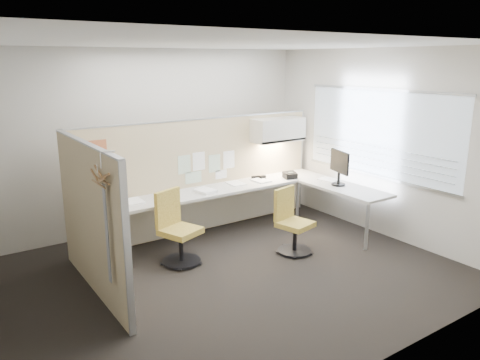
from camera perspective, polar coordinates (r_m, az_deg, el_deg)
floor at (r=6.02m, az=-1.52°, el=-11.45°), size 5.50×4.50×0.01m
ceiling at (r=5.42m, az=-1.72°, el=16.35°), size 5.50×4.50×0.01m
wall_back at (r=7.51m, az=-11.02°, el=4.80°), size 5.50×0.02×2.80m
wall_front at (r=3.93m, az=16.58°, el=-4.35°), size 5.50×0.02×2.80m
wall_right at (r=7.39m, az=16.65°, el=4.30°), size 0.02×4.50×2.80m
window_pane at (r=7.34m, az=16.61°, el=5.43°), size 0.01×2.80×1.30m
partition_back at (r=7.28m, az=-4.79°, el=0.50°), size 4.10×0.06×1.75m
partition_left at (r=5.54m, az=-17.68°, el=-4.69°), size 0.06×2.20×1.75m
desk at (r=7.16m, az=-0.21°, el=-1.95°), size 4.00×2.07×0.73m
overhead_bin at (r=7.74m, az=4.64°, el=6.13°), size 0.90×0.36×0.38m
task_light_strip at (r=7.77m, az=4.61°, el=4.60°), size 0.60×0.06×0.02m
pinned_papers at (r=7.26m, az=-4.14°, el=1.75°), size 1.01×0.00×0.47m
poster at (r=6.51m, az=-17.06°, el=3.15°), size 0.28×0.00×0.35m
chair_left at (r=6.24m, az=-7.75°, el=-6.08°), size 0.58×0.59×0.96m
chair_right at (r=6.57m, az=6.28°, el=-5.27°), size 0.50×0.52×0.90m
monitor at (r=7.36m, az=12.01°, el=1.73°), size 0.21×0.50×0.54m
phone at (r=7.73m, az=6.07°, el=0.58°), size 0.25×0.23×0.12m
stapler at (r=7.67m, az=1.91°, el=0.33°), size 0.14×0.06×0.05m
tape_dispenser at (r=7.65m, az=2.77°, el=0.33°), size 0.10×0.07×0.06m
coat_hook at (r=4.69m, az=-16.51°, el=-1.04°), size 0.18×0.44×1.32m
paper_stack_0 at (r=6.40m, az=-14.86°, el=-3.12°), size 0.26×0.32×0.03m
paper_stack_1 at (r=6.68m, az=-9.42°, el=-2.14°), size 0.30×0.35×0.02m
paper_stack_2 at (r=6.89m, az=-4.28°, el=-1.35°), size 0.28×0.34×0.05m
paper_stack_3 at (r=7.36m, az=-0.53°, el=-0.42°), size 0.24×0.31×0.01m
paper_stack_4 at (r=7.53m, az=2.56°, el=-0.06°), size 0.23×0.30×0.02m
paper_stack_5 at (r=7.69m, az=10.75°, el=0.02°), size 0.28×0.34×0.02m
paper_stack_6 at (r=6.58m, az=-12.85°, el=-2.55°), size 0.23×0.30×0.02m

